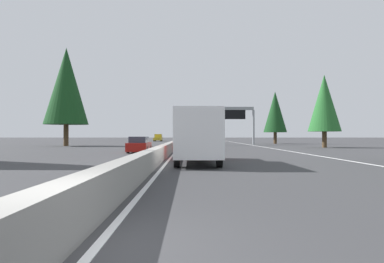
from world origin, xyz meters
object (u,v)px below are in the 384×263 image
(conifer_left_near, at_px, (66,86))
(conifer_right_mid, at_px, (275,112))
(sign_gantry_overhead, at_px, (217,115))
(oncoming_far, at_px, (158,138))
(minivan_near_right, at_px, (190,138))
(conifer_right_near, at_px, (324,103))
(pickup_mid_left, at_px, (192,142))
(box_truck_far_center, at_px, (197,135))
(oncoming_near, at_px, (139,145))
(sedan_mid_center, at_px, (190,138))

(conifer_left_near, bearing_deg, conifer_right_mid, -69.27)
(sign_gantry_overhead, xyz_separation_m, conifer_left_near, (-5.47, 22.56, 3.87))
(oncoming_far, height_order, conifer_left_near, conifer_left_near)
(minivan_near_right, xyz_separation_m, conifer_right_near, (-39.87, -17.32, 4.78))
(conifer_right_mid, bearing_deg, pickup_mid_left, 151.43)
(conifer_left_near, bearing_deg, box_truck_far_center, -149.21)
(oncoming_far, bearing_deg, pickup_mid_left, 8.58)
(minivan_near_right, relative_size, oncoming_near, 1.14)
(conifer_left_near, bearing_deg, oncoming_far, -13.82)
(oncoming_far, distance_m, conifer_right_near, 53.33)
(pickup_mid_left, relative_size, sedan_mid_center, 1.27)
(sedan_mid_center, relative_size, oncoming_near, 1.00)
(minivan_near_right, xyz_separation_m, conifer_right_mid, (-20.68, -15.69, 4.92))
(minivan_near_right, bearing_deg, conifer_right_mid, -142.82)
(minivan_near_right, height_order, conifer_right_mid, conifer_right_mid)
(oncoming_far, bearing_deg, sign_gantry_overhead, 20.09)
(pickup_mid_left, xyz_separation_m, oncoming_far, (55.93, 8.44, 0.00))
(sign_gantry_overhead, bearing_deg, box_truck_far_center, 173.73)
(sign_gantry_overhead, distance_m, conifer_right_near, 17.56)
(sedan_mid_center, bearing_deg, minivan_near_right, 179.96)
(sign_gantry_overhead, relative_size, oncoming_near, 2.88)
(oncoming_near, bearing_deg, oncoming_far, -176.53)
(pickup_mid_left, xyz_separation_m, conifer_right_near, (9.42, -17.21, 4.81))
(minivan_near_right, height_order, oncoming_far, oncoming_far)
(box_truck_far_center, xyz_separation_m, conifer_right_near, (24.76, -16.98, 4.12))
(pickup_mid_left, relative_size, oncoming_near, 1.27)
(pickup_mid_left, bearing_deg, conifer_right_near, -61.31)
(conifer_right_near, xyz_separation_m, conifer_left_near, (6.36, 35.52, 3.07))
(sedan_mid_center, xyz_separation_m, conifer_right_mid, (-37.47, -15.67, 5.19))
(pickup_mid_left, height_order, oncoming_near, pickup_mid_left)
(sign_gantry_overhead, bearing_deg, minivan_near_right, 8.83)
(sign_gantry_overhead, height_order, minivan_near_right, sign_gantry_overhead)
(pickup_mid_left, relative_size, conifer_right_near, 0.59)
(box_truck_far_center, xyz_separation_m, conifer_left_near, (31.12, 18.54, 7.19))
(conifer_left_near, bearing_deg, pickup_mid_left, -130.74)
(sedan_mid_center, xyz_separation_m, conifer_right_near, (-56.66, -17.30, 5.05))
(conifer_right_near, bearing_deg, sedan_mid_center, 16.98)
(pickup_mid_left, xyz_separation_m, conifer_right_mid, (28.60, -15.58, 4.96))
(oncoming_near, height_order, conifer_right_near, conifer_right_near)
(box_truck_far_center, xyz_separation_m, conifer_right_mid, (43.94, -15.35, 4.26))
(sign_gantry_overhead, relative_size, conifer_right_mid, 1.31)
(minivan_near_right, distance_m, oncoming_near, 52.67)
(oncoming_far, relative_size, conifer_right_near, 0.59)
(conifer_right_near, height_order, conifer_right_mid, conifer_right_mid)
(sign_gantry_overhead, relative_size, pickup_mid_left, 2.26)
(sedan_mid_center, height_order, conifer_left_near, conifer_left_near)
(pickup_mid_left, bearing_deg, minivan_near_right, 0.13)
(minivan_near_right, xyz_separation_m, sedan_mid_center, (16.79, -0.01, -0.27))
(minivan_near_right, height_order, conifer_right_near, conifer_right_near)
(pickup_mid_left, height_order, oncoming_far, same)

